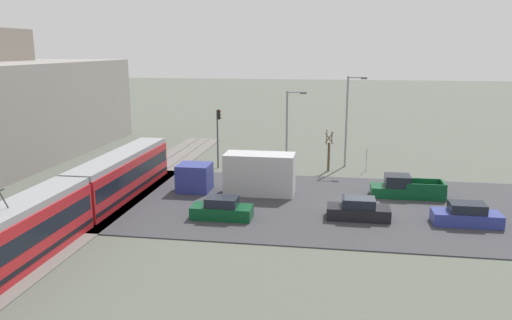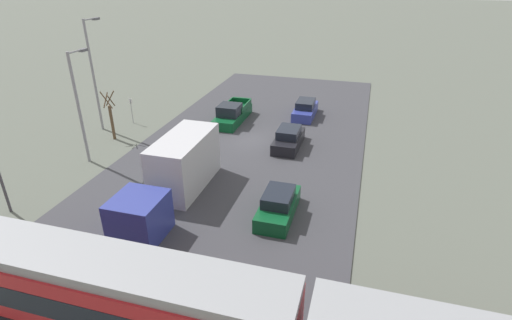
{
  "view_description": "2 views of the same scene",
  "coord_description": "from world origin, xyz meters",
  "px_view_note": "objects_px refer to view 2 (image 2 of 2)",
  "views": [
    {
      "loc": [
        -37.27,
        2.16,
        11.9
      ],
      "look_at": [
        -0.21,
        8.09,
        3.47
      ],
      "focal_mm": 35.0,
      "sensor_mm": 36.0,
      "label": 1
    },
    {
      "loc": [
        -8.36,
        28.65,
        13.04
      ],
      "look_at": [
        -2.19,
        7.13,
        1.99
      ],
      "focal_mm": 28.0,
      "sensor_mm": 36.0,
      "label": 2
    }
  ],
  "objects_px": {
    "pickup_truck": "(232,114)",
    "sedan_car_2": "(305,110)",
    "box_truck": "(175,173)",
    "sedan_car_0": "(289,139)",
    "sedan_car_1": "(278,205)",
    "street_lamp_near_crossing": "(79,100)",
    "no_parking_sign": "(131,108)",
    "street_lamp_mid_block": "(94,69)",
    "street_tree": "(111,118)"
  },
  "relations": [
    {
      "from": "no_parking_sign",
      "to": "street_tree",
      "type": "bearing_deg",
      "value": 97.82
    },
    {
      "from": "sedan_car_2",
      "to": "street_tree",
      "type": "distance_m",
      "value": 17.21
    },
    {
      "from": "sedan_car_1",
      "to": "sedan_car_0",
      "type": "bearing_deg",
      "value": -81.65
    },
    {
      "from": "street_lamp_near_crossing",
      "to": "pickup_truck",
      "type": "bearing_deg",
      "value": -126.02
    },
    {
      "from": "box_truck",
      "to": "pickup_truck",
      "type": "bearing_deg",
      "value": -85.81
    },
    {
      "from": "street_tree",
      "to": "no_parking_sign",
      "type": "height_order",
      "value": "street_tree"
    },
    {
      "from": "pickup_truck",
      "to": "street_lamp_near_crossing",
      "type": "distance_m",
      "value": 13.28
    },
    {
      "from": "sedan_car_2",
      "to": "street_lamp_near_crossing",
      "type": "distance_m",
      "value": 19.58
    },
    {
      "from": "no_parking_sign",
      "to": "street_lamp_mid_block",
      "type": "bearing_deg",
      "value": 46.67
    },
    {
      "from": "pickup_truck",
      "to": "street_lamp_near_crossing",
      "type": "bearing_deg",
      "value": 53.98
    },
    {
      "from": "street_lamp_near_crossing",
      "to": "street_lamp_mid_block",
      "type": "relative_size",
      "value": 0.86
    },
    {
      "from": "sedan_car_0",
      "to": "no_parking_sign",
      "type": "bearing_deg",
      "value": 174.73
    },
    {
      "from": "box_truck",
      "to": "sedan_car_0",
      "type": "relative_size",
      "value": 2.22
    },
    {
      "from": "sedan_car_0",
      "to": "street_lamp_near_crossing",
      "type": "relative_size",
      "value": 0.56
    },
    {
      "from": "sedan_car_2",
      "to": "street_lamp_mid_block",
      "type": "bearing_deg",
      "value": 25.25
    },
    {
      "from": "pickup_truck",
      "to": "street_tree",
      "type": "distance_m",
      "value": 10.36
    },
    {
      "from": "box_truck",
      "to": "street_lamp_mid_block",
      "type": "xyz_separation_m",
      "value": [
        11.34,
        -8.68,
        3.6
      ]
    },
    {
      "from": "street_lamp_near_crossing",
      "to": "street_lamp_mid_block",
      "type": "height_order",
      "value": "street_lamp_mid_block"
    },
    {
      "from": "street_lamp_near_crossing",
      "to": "sedan_car_1",
      "type": "bearing_deg",
      "value": 167.49
    },
    {
      "from": "sedan_car_0",
      "to": "street_lamp_mid_block",
      "type": "bearing_deg",
      "value": -178.19
    },
    {
      "from": "sedan_car_2",
      "to": "pickup_truck",
      "type": "bearing_deg",
      "value": 27.79
    },
    {
      "from": "sedan_car_1",
      "to": "box_truck",
      "type": "bearing_deg",
      "value": -3.28
    },
    {
      "from": "pickup_truck",
      "to": "street_lamp_mid_block",
      "type": "distance_m",
      "value": 12.18
    },
    {
      "from": "box_truck",
      "to": "sedan_car_0",
      "type": "bearing_deg",
      "value": -119.0
    },
    {
      "from": "box_truck",
      "to": "street_lamp_near_crossing",
      "type": "height_order",
      "value": "street_lamp_near_crossing"
    },
    {
      "from": "box_truck",
      "to": "street_lamp_near_crossing",
      "type": "xyz_separation_m",
      "value": [
        8.45,
        -2.95,
        2.94
      ]
    },
    {
      "from": "sedan_car_1",
      "to": "street_tree",
      "type": "xyz_separation_m",
      "value": [
        15.57,
        -7.23,
        1.14
      ]
    },
    {
      "from": "pickup_truck",
      "to": "sedan_car_1",
      "type": "distance_m",
      "value": 15.52
    },
    {
      "from": "sedan_car_1",
      "to": "no_parking_sign",
      "type": "bearing_deg",
      "value": -34.21
    },
    {
      "from": "street_tree",
      "to": "sedan_car_0",
      "type": "bearing_deg",
      "value": -170.62
    },
    {
      "from": "sedan_car_0",
      "to": "no_parking_sign",
      "type": "xyz_separation_m",
      "value": [
        14.67,
        -1.35,
        0.68
      ]
    },
    {
      "from": "sedan_car_1",
      "to": "no_parking_sign",
      "type": "xyz_separation_m",
      "value": [
        16.08,
        -10.93,
        0.68
      ]
    },
    {
      "from": "pickup_truck",
      "to": "no_parking_sign",
      "type": "bearing_deg",
      "value": 17.28
    },
    {
      "from": "sedan_car_2",
      "to": "sedan_car_0",
      "type": "bearing_deg",
      "value": 89.4
    },
    {
      "from": "box_truck",
      "to": "no_parking_sign",
      "type": "distance_m",
      "value": 14.25
    },
    {
      "from": "box_truck",
      "to": "sedan_car_2",
      "type": "relative_size",
      "value": 2.17
    },
    {
      "from": "box_truck",
      "to": "sedan_car_1",
      "type": "xyz_separation_m",
      "value": [
        -6.51,
        0.37,
        -0.93
      ]
    },
    {
      "from": "box_truck",
      "to": "sedan_car_0",
      "type": "distance_m",
      "value": 10.56
    },
    {
      "from": "street_lamp_near_crossing",
      "to": "no_parking_sign",
      "type": "bearing_deg",
      "value": -81.6
    },
    {
      "from": "pickup_truck",
      "to": "street_lamp_mid_block",
      "type": "xyz_separation_m",
      "value": [
        10.37,
        4.55,
        4.49
      ]
    },
    {
      "from": "sedan_car_1",
      "to": "street_lamp_mid_block",
      "type": "bearing_deg",
      "value": -26.91
    },
    {
      "from": "pickup_truck",
      "to": "no_parking_sign",
      "type": "distance_m",
      "value": 9.03
    },
    {
      "from": "pickup_truck",
      "to": "sedan_car_2",
      "type": "relative_size",
      "value": 1.29
    },
    {
      "from": "sedan_car_1",
      "to": "street_tree",
      "type": "height_order",
      "value": "street_tree"
    },
    {
      "from": "pickup_truck",
      "to": "street_lamp_near_crossing",
      "type": "relative_size",
      "value": 0.73
    },
    {
      "from": "sedan_car_1",
      "to": "street_tree",
      "type": "relative_size",
      "value": 1.06
    },
    {
      "from": "no_parking_sign",
      "to": "street_lamp_near_crossing",
      "type": "bearing_deg",
      "value": 98.4
    },
    {
      "from": "street_lamp_mid_block",
      "to": "box_truck",
      "type": "bearing_deg",
      "value": 142.56
    },
    {
      "from": "sedan_car_0",
      "to": "no_parking_sign",
      "type": "height_order",
      "value": "no_parking_sign"
    },
    {
      "from": "box_truck",
      "to": "street_lamp_mid_block",
      "type": "relative_size",
      "value": 1.06
    }
  ]
}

